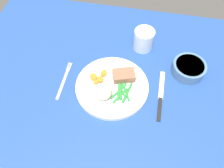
# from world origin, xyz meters

# --- Properties ---
(dining_table) EXTENTS (1.20, 0.90, 0.02)m
(dining_table) POSITION_xyz_m (0.00, 0.00, 0.01)
(dining_table) COLOR #234793
(dining_table) RESTS_ON ground
(dinner_plate) EXTENTS (0.26, 0.26, 0.02)m
(dinner_plate) POSITION_xyz_m (-0.02, -0.00, 0.03)
(dinner_plate) COLOR white
(dinner_plate) RESTS_ON dining_table
(meat_portion) EXTENTS (0.09, 0.07, 0.03)m
(meat_portion) POSITION_xyz_m (0.02, 0.04, 0.05)
(meat_portion) COLOR #936047
(meat_portion) RESTS_ON dinner_plate
(mashed_potatoes) EXTENTS (0.06, 0.06, 0.05)m
(mashed_potatoes) POSITION_xyz_m (-0.04, -0.05, 0.06)
(mashed_potatoes) COLOR beige
(mashed_potatoes) RESTS_ON dinner_plate
(carrot_slices) EXTENTS (0.06, 0.06, 0.01)m
(carrot_slices) POSITION_xyz_m (-0.08, 0.02, 0.04)
(carrot_slices) COLOR orange
(carrot_slices) RESTS_ON dinner_plate
(green_beans) EXTENTS (0.07, 0.10, 0.01)m
(green_beans) POSITION_xyz_m (0.02, -0.02, 0.04)
(green_beans) COLOR #2D8C38
(green_beans) RESTS_ON dinner_plate
(fork) EXTENTS (0.01, 0.17, 0.00)m
(fork) POSITION_xyz_m (-0.20, -0.00, 0.02)
(fork) COLOR silver
(fork) RESTS_ON dining_table
(knife) EXTENTS (0.02, 0.20, 0.01)m
(knife) POSITION_xyz_m (0.16, -0.00, 0.02)
(knife) COLOR black
(knife) RESTS_ON dining_table
(water_glass) EXTENTS (0.08, 0.08, 0.08)m
(water_glass) POSITION_xyz_m (0.07, 0.22, 0.06)
(water_glass) COLOR silver
(water_glass) RESTS_ON dining_table
(salad_bowl) EXTENTS (0.12, 0.12, 0.04)m
(salad_bowl) POSITION_xyz_m (0.25, 0.12, 0.04)
(salad_bowl) COLOR #4C7299
(salad_bowl) RESTS_ON dining_table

